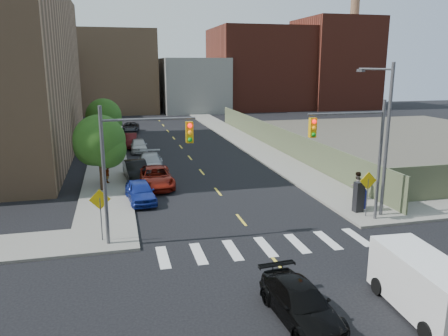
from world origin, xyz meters
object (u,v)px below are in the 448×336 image
cargo_van (422,283)px  payphone (359,197)px  parked_car_silver (150,163)px  pedestrian_west (107,170)px  parked_car_grey (131,127)px  pedestrian_east (357,185)px  black_sedan (301,303)px  parked_car_maroon (130,140)px  parked_car_black (136,171)px  parked_car_white (139,145)px  mailbox (361,198)px  parked_car_blue (140,192)px  parked_car_red (155,177)px

cargo_van → payphone: bearing=74.6°
parked_car_silver → pedestrian_west: 4.80m
parked_car_grey → pedestrian_east: pedestrian_east is taller
black_sedan → pedestrian_east: pedestrian_east is taller
parked_car_maroon → parked_car_silver: bearing=-78.4°
parked_car_black → pedestrian_west: 2.35m
black_sedan → cargo_van: size_ratio=0.92×
pedestrian_east → pedestrian_west: bearing=-34.4°
parked_car_maroon → payphone: size_ratio=2.45×
parked_car_white → mailbox: mailbox is taller
cargo_van → pedestrian_west: cargo_van is taller
parked_car_blue → parked_car_maroon: size_ratio=0.92×
black_sedan → mailbox: size_ratio=3.26×
black_sedan → parked_car_black: bearing=98.3°
parked_car_white → pedestrian_east: size_ratio=2.22×
mailbox → parked_car_silver: bearing=148.0°
cargo_van → parked_car_white: bearing=107.7°
parked_car_silver → payphone: 17.92m
parked_car_black → pedestrian_east: bearing=-38.1°
parked_car_black → pedestrian_east: pedestrian_east is taller
parked_car_red → mailbox: 14.64m
mailbox → parked_car_grey: bearing=125.5°
parked_car_red → parked_car_white: parked_car_red is taller
cargo_van → parked_car_grey: bearing=104.0°
pedestrian_west → parked_car_blue: bearing=-174.7°
parked_car_red → black_sedan: bearing=-80.7°
parked_car_red → parked_car_silver: bearing=89.0°
parked_car_silver → black_sedan: parked_car_silver is taller
parked_car_maroon → pedestrian_east: (13.89, -23.47, 0.33)m
parked_car_maroon → mailbox: bearing=-56.9°
pedestrian_east → cargo_van: bearing=61.9°
parked_car_red → cargo_van: 20.81m
cargo_van → black_sedan: bearing=176.9°
cargo_van → payphone: 10.78m
pedestrian_west → parked_car_red: bearing=-131.9°
parked_car_grey → mailbox: 38.38m
payphone → parked_car_grey: bearing=103.4°
black_sedan → payphone: (7.98, 9.67, 0.44)m
parked_car_black → black_sedan: 21.56m
mailbox → parked_car_black: bearing=156.8°
parked_car_blue → parked_car_white: parked_car_blue is taller
cargo_van → pedestrian_east: (4.74, 12.51, -0.06)m
parked_car_grey → cargo_van: 47.73m
pedestrian_east → parked_car_silver: bearing=-49.7°
parked_car_white → parked_car_grey: bearing=91.5°
parked_car_white → pedestrian_east: pedestrian_east is taller
parked_car_white → black_sedan: size_ratio=0.93×
parked_car_white → black_sedan: (3.86, -32.44, -0.06)m
parked_car_grey → black_sedan: 46.60m
pedestrian_east → parked_car_white: bearing=-64.7°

